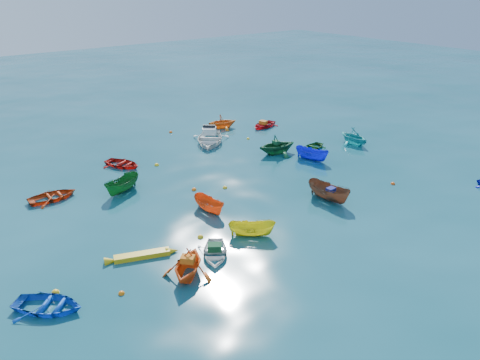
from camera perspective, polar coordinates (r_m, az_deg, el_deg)
ground at (r=30.85m, az=5.75°, el=-3.61°), size 160.00×160.00×0.00m
dinghy_blue_sw at (r=23.95m, az=-22.27°, el=-14.38°), size 3.91×3.94×0.67m
dinghy_white_near at (r=25.96m, az=-3.08°, el=-9.19°), size 3.31×3.49×0.59m
sampan_brown_mid at (r=32.57m, az=10.70°, el=-2.38°), size 1.51×3.50×1.32m
dinghy_orange_w at (r=24.52m, az=-6.31°, el=-11.51°), size 4.00×3.97×1.59m
sampan_yellow_mid at (r=27.76m, az=1.45°, el=-6.80°), size 2.79×2.59×1.07m
dinghy_green_e at (r=42.05m, az=8.82°, el=3.81°), size 2.83×2.28×0.52m
dinghy_cyan_se at (r=44.06m, az=13.62°, el=4.34°), size 2.86×3.24×1.59m
dinghy_red_nw at (r=34.55m, az=-21.83°, el=-2.19°), size 3.24×2.35×0.66m
sampan_orange_n at (r=30.57m, az=-3.73°, el=-3.81°), size 1.17×2.84×1.08m
dinghy_green_n at (r=40.50m, az=4.51°, el=3.24°), size 3.90×3.54×1.77m
dinghy_red_ne at (r=47.80m, az=2.90°, el=6.49°), size 3.48×2.83×0.63m
sampan_blue_far at (r=39.45m, az=8.71°, el=2.47°), size 1.89×3.22×1.17m
dinghy_red_far at (r=38.80m, az=-14.11°, el=1.64°), size 3.36×3.77×0.65m
dinghy_orange_far at (r=47.37m, az=-2.18°, el=6.34°), size 3.48×3.21×1.52m
sampan_green_far at (r=34.18m, az=-14.06°, el=-1.42°), size 3.41×2.40×1.24m
kayak_yellow at (r=26.32m, az=-11.82°, el=-9.22°), size 3.64×1.80×0.37m
motorboat_white at (r=43.11m, az=-3.73°, el=4.54°), size 5.78×5.94×1.61m
tarp_green_a at (r=25.79m, az=-3.10°, el=-8.18°), size 0.95×0.91×0.37m
tarp_blue_a at (r=32.15m, az=11.01°, el=-1.18°), size 0.62×0.49×0.29m
tarp_orange_a at (r=24.02m, az=-6.38°, el=-9.56°), size 0.85×0.86×0.33m
tarp_green_b at (r=40.10m, az=4.43°, el=4.60°), size 0.58×0.69×0.29m
tarp_orange_b at (r=47.58m, az=2.84°, el=7.03°), size 0.70×0.83×0.35m
buoy_or_a at (r=23.86m, az=-14.25°, el=-13.31°), size 0.31×0.31×0.31m
buoy_ye_a at (r=27.67m, az=-4.84°, el=-7.00°), size 0.35×0.35×0.35m
buoy_or_b at (r=36.18m, az=18.13°, el=-0.48°), size 0.32×0.32×0.32m
buoy_ye_b at (r=24.88m, az=-21.56°, el=-12.69°), size 0.38×0.38×0.38m
buoy_or_c at (r=33.61m, az=-5.63°, el=-1.22°), size 0.35×0.35×0.35m
buoy_ye_c at (r=33.77m, az=-1.84°, el=-0.99°), size 0.34×0.34×0.34m
buoy_or_d at (r=34.86m, az=10.39°, el=-0.56°), size 0.30×0.30×0.30m
buoy_ye_d at (r=38.39m, az=-10.12°, el=1.76°), size 0.38×0.38×0.38m
buoy_or_e at (r=46.46m, az=-8.44°, el=5.75°), size 0.35×0.35×0.35m
buoy_ye_e at (r=44.06m, az=1.01°, el=5.01°), size 0.29×0.29×0.29m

